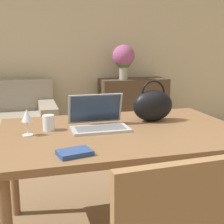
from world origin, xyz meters
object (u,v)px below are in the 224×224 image
Objects in this scene: drinking_glass at (49,123)px; handbag at (153,105)px; wine_glass at (27,117)px; laptop at (98,119)px; flower_vase at (124,58)px.

drinking_glass is 0.34× the size of handbag.
laptop is at bearing 8.15° from wine_glass.
drinking_glass is 0.17m from wine_glass.
flower_vase is (0.45, 2.12, 0.23)m from handbag.
drinking_glass is 2.49m from flower_vase.
laptop reaches higher than wine_glass.
wine_glass reaches higher than drinking_glass.
flower_vase reaches higher than handbag.
drinking_glass is at bearing -175.88° from handbag.
handbag is 2.18m from flower_vase.
laptop is at bearing -111.52° from flower_vase.
drinking_glass is (-0.32, 0.02, -0.01)m from laptop.
handbag is at bearing 9.70° from laptop.
laptop is 1.25× the size of handbag.
flower_vase is at bearing 77.97° from handbag.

